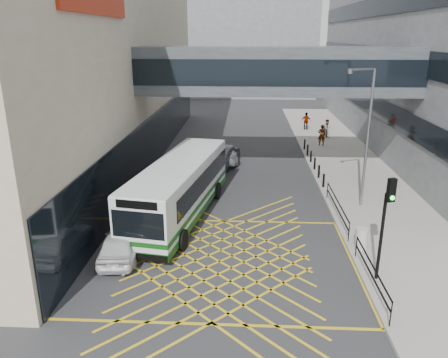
# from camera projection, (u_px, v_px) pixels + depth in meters

# --- Properties ---
(ground) EXTENTS (120.00, 120.00, 0.00)m
(ground) POSITION_uv_depth(u_px,v_px,m) (219.00, 262.00, 19.67)
(ground) COLOR #333335
(building_far) EXTENTS (28.00, 16.00, 18.00)m
(building_far) POSITION_uv_depth(u_px,v_px,m) (229.00, 39.00, 73.81)
(building_far) COLOR slate
(building_far) RESTS_ON ground
(skybridge) EXTENTS (20.00, 4.10, 3.00)m
(skybridge) POSITION_uv_depth(u_px,v_px,m) (276.00, 70.00, 28.53)
(skybridge) COLOR #3C4146
(skybridge) RESTS_ON ground
(pavement) EXTENTS (6.00, 54.00, 0.16)m
(pavement) POSITION_uv_depth(u_px,v_px,m) (348.00, 167.00, 33.42)
(pavement) COLOR gray
(pavement) RESTS_ON ground
(box_junction) EXTENTS (12.00, 9.00, 0.01)m
(box_junction) POSITION_uv_depth(u_px,v_px,m) (219.00, 261.00, 19.66)
(box_junction) COLOR gold
(box_junction) RESTS_ON ground
(bus) EXTENTS (4.54, 11.73, 3.21)m
(bus) POSITION_uv_depth(u_px,v_px,m) (180.00, 187.00, 24.04)
(bus) COLOR silver
(bus) RESTS_ON ground
(car_white) EXTENTS (2.21, 4.62, 1.43)m
(car_white) POSITION_uv_depth(u_px,v_px,m) (121.00, 242.00, 19.90)
(car_white) COLOR silver
(car_white) RESTS_ON ground
(car_dark) EXTENTS (3.11, 5.46, 1.61)m
(car_dark) POSITION_uv_depth(u_px,v_px,m) (222.00, 156.00, 33.77)
(car_dark) COLOR #222328
(car_dark) RESTS_ON ground
(car_silver) EXTENTS (2.16, 4.85, 1.49)m
(car_silver) POSITION_uv_depth(u_px,v_px,m) (226.00, 152.00, 34.97)
(car_silver) COLOR #9BA0A4
(car_silver) RESTS_ON ground
(traffic_light) EXTENTS (0.36, 0.53, 4.42)m
(traffic_light) POSITION_uv_depth(u_px,v_px,m) (386.00, 215.00, 17.01)
(traffic_light) COLOR black
(traffic_light) RESTS_ON pavement
(street_lamp) EXTENTS (1.72, 0.89, 7.87)m
(street_lamp) POSITION_uv_depth(u_px,v_px,m) (366.00, 131.00, 24.30)
(street_lamp) COLOR slate
(street_lamp) RESTS_ON pavement
(litter_bin) EXTENTS (0.58, 0.58, 1.00)m
(litter_bin) POSITION_uv_depth(u_px,v_px,m) (361.00, 238.00, 20.44)
(litter_bin) COLOR #ADA89E
(litter_bin) RESTS_ON pavement
(kerb_railings) EXTENTS (0.05, 12.54, 1.00)m
(kerb_railings) POSITION_uv_depth(u_px,v_px,m) (350.00, 230.00, 20.78)
(kerb_railings) COLOR black
(kerb_railings) RESTS_ON pavement
(bollards) EXTENTS (0.14, 10.14, 0.90)m
(bollards) POSITION_uv_depth(u_px,v_px,m) (313.00, 160.00, 33.39)
(bollards) COLOR black
(bollards) RESTS_ON pavement
(pedestrian_a) EXTENTS (0.75, 0.54, 1.88)m
(pedestrian_a) POSITION_uv_depth(u_px,v_px,m) (322.00, 135.00, 39.34)
(pedestrian_a) COLOR gray
(pedestrian_a) RESTS_ON pavement
(pedestrian_b) EXTENTS (1.01, 0.88, 1.78)m
(pedestrian_b) POSITION_uv_depth(u_px,v_px,m) (327.00, 129.00, 42.33)
(pedestrian_b) COLOR gray
(pedestrian_b) RESTS_ON pavement
(pedestrian_c) EXTENTS (1.18, 0.95, 1.80)m
(pedestrian_c) POSITION_uv_depth(u_px,v_px,m) (306.00, 121.00, 45.96)
(pedestrian_c) COLOR gray
(pedestrian_c) RESTS_ON pavement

